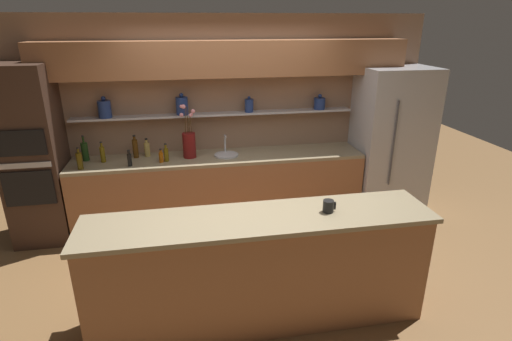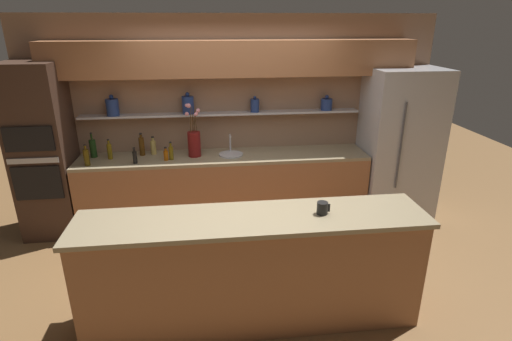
{
  "view_description": "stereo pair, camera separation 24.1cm",
  "coord_description": "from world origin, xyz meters",
  "px_view_note": "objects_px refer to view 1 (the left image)",
  "views": [
    {
      "loc": [
        -0.56,
        -3.51,
        2.52
      ],
      "look_at": [
        0.14,
        0.29,
        1.06
      ],
      "focal_mm": 28.0,
      "sensor_mm": 36.0,
      "label": 1
    },
    {
      "loc": [
        -0.32,
        -3.55,
        2.52
      ],
      "look_at": [
        0.14,
        0.29,
        1.06
      ],
      "focal_mm": 28.0,
      "sensor_mm": 36.0,
      "label": 2
    }
  ],
  "objects_px": {
    "bottle_oil_0": "(166,154)",
    "bottle_sauce_7": "(161,157)",
    "sink_fixture": "(226,154)",
    "coffee_mug": "(328,206)",
    "bottle_oil_1": "(103,154)",
    "bottle_oil_3": "(79,161)",
    "bottle_sauce_5": "(130,159)",
    "flower_vase": "(189,143)",
    "bottle_spirit_4": "(135,148)",
    "refrigerator": "(390,143)",
    "bottle_spirit_6": "(147,149)",
    "bottle_wine_2": "(85,151)",
    "oven_tower": "(34,157)"
  },
  "relations": [
    {
      "from": "bottle_sauce_7",
      "to": "bottle_spirit_6",
      "type": "bearing_deg",
      "value": 123.99
    },
    {
      "from": "bottle_spirit_4",
      "to": "bottle_sauce_7",
      "type": "distance_m",
      "value": 0.4
    },
    {
      "from": "sink_fixture",
      "to": "flower_vase",
      "type": "bearing_deg",
      "value": 178.15
    },
    {
      "from": "bottle_oil_1",
      "to": "bottle_oil_3",
      "type": "bearing_deg",
      "value": -135.55
    },
    {
      "from": "refrigerator",
      "to": "sink_fixture",
      "type": "xyz_separation_m",
      "value": [
        -2.2,
        0.05,
        -0.04
      ]
    },
    {
      "from": "bottle_oil_1",
      "to": "bottle_sauce_7",
      "type": "distance_m",
      "value": 0.7
    },
    {
      "from": "bottle_wine_2",
      "to": "bottle_spirit_6",
      "type": "height_order",
      "value": "bottle_wine_2"
    },
    {
      "from": "bottle_wine_2",
      "to": "coffee_mug",
      "type": "height_order",
      "value": "bottle_wine_2"
    },
    {
      "from": "bottle_spirit_6",
      "to": "coffee_mug",
      "type": "xyz_separation_m",
      "value": [
        1.61,
        -2.08,
        0.06
      ]
    },
    {
      "from": "bottle_spirit_6",
      "to": "coffee_mug",
      "type": "bearing_deg",
      "value": -52.28
    },
    {
      "from": "bottle_sauce_7",
      "to": "sink_fixture",
      "type": "bearing_deg",
      "value": 8.08
    },
    {
      "from": "bottle_sauce_7",
      "to": "refrigerator",
      "type": "bearing_deg",
      "value": 1.23
    },
    {
      "from": "bottle_sauce_5",
      "to": "bottle_sauce_7",
      "type": "bearing_deg",
      "value": 10.74
    },
    {
      "from": "oven_tower",
      "to": "sink_fixture",
      "type": "height_order",
      "value": "oven_tower"
    },
    {
      "from": "oven_tower",
      "to": "bottle_spirit_6",
      "type": "relative_size",
      "value": 9.11
    },
    {
      "from": "oven_tower",
      "to": "bottle_oil_0",
      "type": "height_order",
      "value": "oven_tower"
    },
    {
      "from": "oven_tower",
      "to": "bottle_oil_0",
      "type": "xyz_separation_m",
      "value": [
        1.49,
        -0.07,
        -0.04
      ]
    },
    {
      "from": "bottle_oil_0",
      "to": "bottle_sauce_7",
      "type": "height_order",
      "value": "bottle_oil_0"
    },
    {
      "from": "bottle_spirit_4",
      "to": "bottle_sauce_7",
      "type": "height_order",
      "value": "bottle_spirit_4"
    },
    {
      "from": "bottle_oil_3",
      "to": "coffee_mug",
      "type": "bearing_deg",
      "value": -36.76
    },
    {
      "from": "bottle_wine_2",
      "to": "bottle_sauce_5",
      "type": "bearing_deg",
      "value": -28.67
    },
    {
      "from": "refrigerator",
      "to": "bottle_sauce_7",
      "type": "height_order",
      "value": "refrigerator"
    },
    {
      "from": "bottle_sauce_5",
      "to": "coffee_mug",
      "type": "distance_m",
      "value": 2.5
    },
    {
      "from": "bottle_sauce_5",
      "to": "coffee_mug",
      "type": "height_order",
      "value": "coffee_mug"
    },
    {
      "from": "bottle_oil_0",
      "to": "bottle_sauce_7",
      "type": "xyz_separation_m",
      "value": [
        -0.06,
        -0.03,
        -0.02
      ]
    },
    {
      "from": "bottle_spirit_4",
      "to": "oven_tower",
      "type": "bearing_deg",
      "value": -173.05
    },
    {
      "from": "oven_tower",
      "to": "sink_fixture",
      "type": "relative_size",
      "value": 6.95
    },
    {
      "from": "bottle_sauce_5",
      "to": "bottle_sauce_7",
      "type": "xyz_separation_m",
      "value": [
        0.35,
        0.07,
        -0.01
      ]
    },
    {
      "from": "sink_fixture",
      "to": "coffee_mug",
      "type": "relative_size",
      "value": 2.72
    },
    {
      "from": "bottle_sauce_7",
      "to": "bottle_oil_0",
      "type": "bearing_deg",
      "value": 23.85
    },
    {
      "from": "sink_fixture",
      "to": "bottle_sauce_5",
      "type": "bearing_deg",
      "value": -171.09
    },
    {
      "from": "refrigerator",
      "to": "bottle_spirit_6",
      "type": "distance_m",
      "value": 3.18
    },
    {
      "from": "bottle_oil_3",
      "to": "bottle_spirit_4",
      "type": "bearing_deg",
      "value": 27.94
    },
    {
      "from": "flower_vase",
      "to": "sink_fixture",
      "type": "bearing_deg",
      "value": -1.85
    },
    {
      "from": "bottle_oil_0",
      "to": "bottle_spirit_6",
      "type": "bearing_deg",
      "value": 135.11
    },
    {
      "from": "oven_tower",
      "to": "bottle_spirit_6",
      "type": "distance_m",
      "value": 1.27
    },
    {
      "from": "bottle_oil_1",
      "to": "flower_vase",
      "type": "bearing_deg",
      "value": -0.52
    },
    {
      "from": "refrigerator",
      "to": "bottle_spirit_6",
      "type": "bearing_deg",
      "value": 176.38
    },
    {
      "from": "flower_vase",
      "to": "bottle_wine_2",
      "type": "bearing_deg",
      "value": 175.18
    },
    {
      "from": "bottle_oil_1",
      "to": "coffee_mug",
      "type": "bearing_deg",
      "value": -42.69
    },
    {
      "from": "oven_tower",
      "to": "bottle_oil_3",
      "type": "xyz_separation_m",
      "value": [
        0.53,
        -0.17,
        -0.02
      ]
    },
    {
      "from": "oven_tower",
      "to": "bottle_wine_2",
      "type": "height_order",
      "value": "oven_tower"
    },
    {
      "from": "bottle_spirit_4",
      "to": "bottle_sauce_5",
      "type": "height_order",
      "value": "bottle_spirit_4"
    },
    {
      "from": "bottle_sauce_5",
      "to": "flower_vase",
      "type": "bearing_deg",
      "value": 15.63
    },
    {
      "from": "sink_fixture",
      "to": "bottle_sauce_7",
      "type": "bearing_deg",
      "value": -171.92
    },
    {
      "from": "flower_vase",
      "to": "bottle_oil_3",
      "type": "xyz_separation_m",
      "value": [
        -1.24,
        -0.2,
        -0.08
      ]
    },
    {
      "from": "sink_fixture",
      "to": "bottle_wine_2",
      "type": "relative_size",
      "value": 0.96
    },
    {
      "from": "flower_vase",
      "to": "bottle_sauce_7",
      "type": "relative_size",
      "value": 3.94
    },
    {
      "from": "sink_fixture",
      "to": "oven_tower",
      "type": "bearing_deg",
      "value": -179.69
    },
    {
      "from": "oven_tower",
      "to": "bottle_wine_2",
      "type": "xyz_separation_m",
      "value": [
        0.53,
        0.13,
        -0.01
      ]
    }
  ]
}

